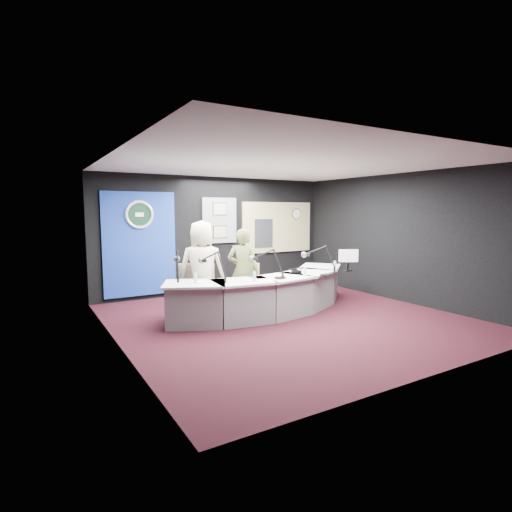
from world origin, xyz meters
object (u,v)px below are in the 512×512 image
person_man (202,268)px  person_woman (243,271)px  armchair_left (202,292)px  broadcast_desk (269,294)px  armchair_right (243,290)px

person_man → person_woman: person_man is taller
armchair_left → person_woman: bearing=5.2°
person_man → broadcast_desk: bearing=-173.9°
broadcast_desk → armchair_right: (-0.43, 0.28, 0.07)m
broadcast_desk → person_woman: size_ratio=2.73×
person_woman → broadcast_desk: bearing=-177.1°
armchair_right → person_man: person_man is taller
armchair_left → armchair_right: size_ratio=1.00×
armchair_right → broadcast_desk: bearing=22.3°
person_woman → person_man: bearing=19.3°
armchair_left → person_man: (0.00, 0.00, 0.45)m
person_woman → armchair_left: bearing=19.3°
armchair_right → person_woman: bearing=0.0°
armchair_right → person_man: 0.91m
broadcast_desk → armchair_right: bearing=146.8°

